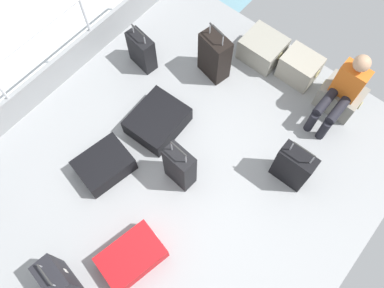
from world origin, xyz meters
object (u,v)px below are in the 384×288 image
Objects in this scene: suitcase_7 at (158,121)px; suitcase_8 at (104,165)px; passenger_seated at (343,91)px; suitcase_0 at (132,257)px; suitcase_5 at (180,167)px; cargo_crate_1 at (300,67)px; cargo_crate_0 at (263,49)px; suitcase_1 at (293,167)px; cargo_crate_2 at (340,97)px; suitcase_6 at (58,279)px; suitcase_4 at (215,56)px; suitcase_3 at (142,51)px.

suitcase_7 is 1.03× the size of suitcase_8.
suitcase_0 is at bearing -102.80° from passenger_seated.
suitcase_5 is at bearing -115.29° from passenger_seated.
cargo_crate_1 reaches higher than suitcase_8.
cargo_crate_0 is at bearing 98.42° from suitcase_5.
suitcase_1 is at bearing 37.67° from suitcase_8.
suitcase_0 reaches higher than suitcase_8.
cargo_crate_2 is 2.41m from suitcase_7.
cargo_crate_0 is 3.28m from suitcase_0.
cargo_crate_1 is 1.53m from suitcase_1.
suitcase_1 is 1.13× the size of suitcase_7.
suitcase_6 is 0.94× the size of suitcase_7.
suitcase_8 is at bearing -146.37° from suitcase_5.
suitcase_8 is (-0.11, -2.01, -0.22)m from suitcase_4.
suitcase_5 is at bearing -27.24° from suitcase_7.
suitcase_5 reaches higher than suitcase_1.
suitcase_5 reaches higher than suitcase_8.
passenger_seated is 3.04m from suitcase_8.
suitcase_4 is 1.19× the size of suitcase_7.
passenger_seated is (1.24, -0.17, 0.38)m from cargo_crate_0.
cargo_crate_1 is at bearing 62.47° from suitcase_7.
suitcase_1 is at bearing -43.98° from cargo_crate_0.
cargo_crate_1 is 0.49× the size of passenger_seated.
passenger_seated is at bearing 21.97° from suitcase_3.
cargo_crate_1 is 3.28m from suitcase_0.
cargo_crate_0 is 1.82m from suitcase_7.
cargo_crate_2 reaches higher than suitcase_7.
suitcase_1 is at bearing -2.53° from suitcase_3.
suitcase_5 is (-0.93, -1.96, -0.21)m from passenger_seated.
suitcase_0 is 2.75m from suitcase_4.
suitcase_3 is at bearing -148.67° from suitcase_4.
suitcase_6 is 0.97× the size of suitcase_8.
suitcase_5 is at bearing -32.49° from suitcase_3.
suitcase_8 is (-0.78, -0.52, -0.21)m from suitcase_5.
cargo_crate_2 is 1.74m from suitcase_4.
cargo_crate_2 is at bearing 90.00° from passenger_seated.
suitcase_6 is 2.18m from suitcase_7.
suitcase_3 is at bearing -136.10° from cargo_crate_0.
passenger_seated reaches higher than suitcase_6.
cargo_crate_0 is 0.76m from suitcase_4.
suitcase_1 reaches higher than cargo_crate_1.
suitcase_3 is at bearing 177.47° from suitcase_1.
suitcase_1 is (0.77, 1.95, 0.18)m from suitcase_0.
cargo_crate_2 reaches higher than cargo_crate_0.
suitcase_5 is (0.67, -1.49, -0.01)m from suitcase_4.
suitcase_8 is at bearing 150.56° from suitcase_0.
cargo_crate_0 is 0.66× the size of suitcase_4.
cargo_crate_0 is at bearing 60.99° from suitcase_4.
suitcase_3 reaches higher than cargo_crate_1.
cargo_crate_1 is 0.63× the size of suitcase_1.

